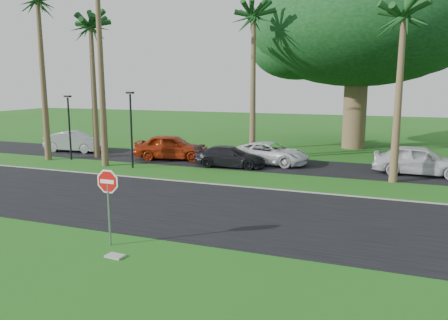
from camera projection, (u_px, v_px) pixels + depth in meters
ground at (146, 217)px, 16.97m from camera, size 120.00×120.00×0.00m
road at (170, 204)px, 18.81m from camera, size 120.00×8.00×0.02m
parking_strip at (245, 163)px, 28.48m from camera, size 120.00×5.00×0.02m
curb at (207, 183)px, 22.54m from camera, size 120.00×0.12×0.06m
stop_sign_near at (108, 192)px, 13.73m from camera, size 1.05×0.07×2.62m
palm_left_far at (38, 4)px, 28.06m from camera, size 5.00×5.00×11.50m
palm_left_mid at (91, 30)px, 29.27m from camera, size 5.00×5.00×10.00m
palm_center at (254, 20)px, 28.27m from camera, size 5.00×5.00×10.50m
palm_right_near at (404, 21)px, 21.60m from camera, size 5.00×5.00×9.50m
canopy_tree at (359, 33)px, 33.57m from camera, size 16.50×16.50×13.12m
streetlight_left at (69, 123)px, 29.31m from camera, size 0.45×0.25×4.34m
streetlight_right at (131, 125)px, 26.44m from camera, size 0.45×0.25×4.64m
car_silver at (75, 142)px, 33.04m from camera, size 4.69×1.97×1.51m
car_red at (172, 147)px, 29.62m from camera, size 5.35×3.06×1.72m
car_dark at (230, 157)px, 27.04m from camera, size 4.52×2.13×1.27m
car_minivan at (270, 154)px, 27.95m from camera, size 5.27×2.92×1.40m
car_pickup at (419, 160)px, 24.61m from camera, size 5.02×2.22×1.68m
utility_slab at (115, 256)px, 13.07m from camera, size 0.58×0.39×0.06m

